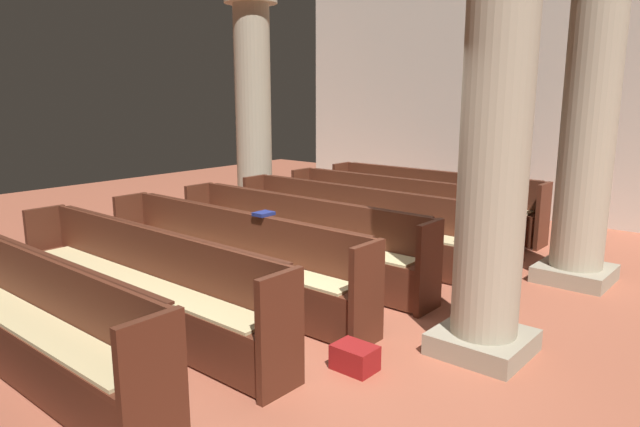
{
  "coord_description": "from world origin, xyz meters",
  "views": [
    {
      "loc": [
        3.42,
        -3.81,
        2.14
      ],
      "look_at": [
        -0.82,
        1.21,
        0.75
      ],
      "focal_mm": 32.29,
      "sensor_mm": 36.0,
      "label": 1
    }
  ],
  "objects_px": {
    "pew_row_3": "(297,236)",
    "lectern": "(488,197)",
    "pillar_aisle_rear": "(497,114)",
    "hymn_book": "(264,214)",
    "pew_row_6": "(22,311)",
    "pillar_aisle_side": "(590,107)",
    "kneeler_box_red": "(355,358)",
    "pew_row_2": "(350,221)",
    "pillar_far_side": "(253,102)",
    "pew_row_4": "(229,254)",
    "pew_row_5": "(141,279)",
    "pew_row_0": "(430,199)",
    "pew_row_1": "(394,209)"
  },
  "relations": [
    {
      "from": "pillar_aisle_side",
      "to": "pillar_far_side",
      "type": "xyz_separation_m",
      "value": [
        -5.12,
        -0.2,
        0.0
      ]
    },
    {
      "from": "pew_row_5",
      "to": "pillar_far_side",
      "type": "relative_size",
      "value": 0.95
    },
    {
      "from": "pew_row_4",
      "to": "pillar_aisle_side",
      "type": "bearing_deg",
      "value": 48.95
    },
    {
      "from": "pew_row_5",
      "to": "pillar_far_side",
      "type": "bearing_deg",
      "value": 123.61
    },
    {
      "from": "pew_row_3",
      "to": "lectern",
      "type": "height_order",
      "value": "lectern"
    },
    {
      "from": "pew_row_3",
      "to": "lectern",
      "type": "bearing_deg",
      "value": 82.27
    },
    {
      "from": "hymn_book",
      "to": "pillar_aisle_rear",
      "type": "bearing_deg",
      "value": 8.39
    },
    {
      "from": "pew_row_4",
      "to": "pillar_aisle_side",
      "type": "distance_m",
      "value": 4.21
    },
    {
      "from": "pew_row_4",
      "to": "pew_row_6",
      "type": "xyz_separation_m",
      "value": [
        0.0,
        -2.09,
        0.0
      ]
    },
    {
      "from": "pew_row_2",
      "to": "hymn_book",
      "type": "xyz_separation_m",
      "value": [
        0.33,
        -1.9,
        0.45
      ]
    },
    {
      "from": "kneeler_box_red",
      "to": "pillar_aisle_side",
      "type": "bearing_deg",
      "value": 79.47
    },
    {
      "from": "pew_row_6",
      "to": "kneeler_box_red",
      "type": "relative_size",
      "value": 10.86
    },
    {
      "from": "pew_row_4",
      "to": "hymn_book",
      "type": "bearing_deg",
      "value": 29.6
    },
    {
      "from": "pew_row_0",
      "to": "hymn_book",
      "type": "relative_size",
      "value": 18.59
    },
    {
      "from": "lectern",
      "to": "hymn_book",
      "type": "height_order",
      "value": "lectern"
    },
    {
      "from": "pew_row_5",
      "to": "pillar_aisle_rear",
      "type": "xyz_separation_m",
      "value": [
        2.59,
        1.57,
        1.49
      ]
    },
    {
      "from": "pew_row_5",
      "to": "hymn_book",
      "type": "distance_m",
      "value": 1.35
    },
    {
      "from": "pew_row_0",
      "to": "pew_row_5",
      "type": "height_order",
      "value": "same"
    },
    {
      "from": "pew_row_2",
      "to": "pillar_aisle_rear",
      "type": "distance_m",
      "value": 3.37
    },
    {
      "from": "pew_row_5",
      "to": "pew_row_6",
      "type": "bearing_deg",
      "value": -90.0
    },
    {
      "from": "pew_row_5",
      "to": "pew_row_3",
      "type": "bearing_deg",
      "value": 90.0
    },
    {
      "from": "pew_row_6",
      "to": "pillar_aisle_side",
      "type": "relative_size",
      "value": 0.95
    },
    {
      "from": "pew_row_5",
      "to": "pillar_far_side",
      "type": "xyz_separation_m",
      "value": [
        -2.54,
        3.82,
        1.49
      ]
    },
    {
      "from": "pillar_aisle_rear",
      "to": "hymn_book",
      "type": "relative_size",
      "value": 19.58
    },
    {
      "from": "pew_row_0",
      "to": "pew_row_3",
      "type": "bearing_deg",
      "value": -90.0
    },
    {
      "from": "pillar_aisle_side",
      "to": "hymn_book",
      "type": "distance_m",
      "value": 3.73
    },
    {
      "from": "pew_row_5",
      "to": "pew_row_6",
      "type": "xyz_separation_m",
      "value": [
        0.0,
        -1.04,
        0.0
      ]
    },
    {
      "from": "pew_row_0",
      "to": "pew_row_4",
      "type": "xyz_separation_m",
      "value": [
        0.0,
        -4.17,
        0.0
      ]
    },
    {
      "from": "pew_row_4",
      "to": "pew_row_5",
      "type": "xyz_separation_m",
      "value": [
        0.0,
        -1.04,
        0.0
      ]
    },
    {
      "from": "kneeler_box_red",
      "to": "pew_row_2",
      "type": "bearing_deg",
      "value": 127.98
    },
    {
      "from": "pew_row_5",
      "to": "pillar_aisle_rear",
      "type": "bearing_deg",
      "value": 31.17
    },
    {
      "from": "pillar_aisle_rear",
      "to": "hymn_book",
      "type": "height_order",
      "value": "pillar_aisle_rear"
    },
    {
      "from": "pew_row_0",
      "to": "pillar_aisle_side",
      "type": "xyz_separation_m",
      "value": [
        2.59,
        -1.2,
        1.49
      ]
    },
    {
      "from": "pew_row_2",
      "to": "kneeler_box_red",
      "type": "xyz_separation_m",
      "value": [
        1.96,
        -2.51,
        -0.39
      ]
    },
    {
      "from": "pillar_aisle_side",
      "to": "kneeler_box_red",
      "type": "xyz_separation_m",
      "value": [
        -0.63,
        -3.39,
        -1.88
      ]
    },
    {
      "from": "pillar_aisle_rear",
      "to": "hymn_book",
      "type": "bearing_deg",
      "value": -171.61
    },
    {
      "from": "kneeler_box_red",
      "to": "pew_row_6",
      "type": "bearing_deg",
      "value": -139.58
    },
    {
      "from": "pew_row_0",
      "to": "pew_row_2",
      "type": "xyz_separation_m",
      "value": [
        0.0,
        -2.09,
        0.0
      ]
    },
    {
      "from": "pew_row_2",
      "to": "pillar_far_side",
      "type": "relative_size",
      "value": 0.95
    },
    {
      "from": "pew_row_6",
      "to": "pillar_far_side",
      "type": "bearing_deg",
      "value": 117.56
    },
    {
      "from": "pew_row_1",
      "to": "kneeler_box_red",
      "type": "height_order",
      "value": "pew_row_1"
    },
    {
      "from": "pew_row_1",
      "to": "pillar_aisle_side",
      "type": "xyz_separation_m",
      "value": [
        2.59,
        -0.16,
        1.49
      ]
    },
    {
      "from": "pew_row_6",
      "to": "pillar_aisle_side",
      "type": "distance_m",
      "value": 5.87
    },
    {
      "from": "pew_row_5",
      "to": "lectern",
      "type": "height_order",
      "value": "lectern"
    },
    {
      "from": "pew_row_0",
      "to": "pew_row_3",
      "type": "xyz_separation_m",
      "value": [
        0.0,
        -3.13,
        0.0
      ]
    },
    {
      "from": "pew_row_5",
      "to": "lectern",
      "type": "xyz_separation_m",
      "value": [
        0.55,
        6.15,
        -0.03
      ]
    },
    {
      "from": "pew_row_1",
      "to": "lectern",
      "type": "distance_m",
      "value": 2.05
    },
    {
      "from": "pew_row_4",
      "to": "pew_row_5",
      "type": "relative_size",
      "value": 1.0
    },
    {
      "from": "pillar_far_side",
      "to": "kneeler_box_red",
      "type": "xyz_separation_m",
      "value": [
        4.49,
        -3.19,
        -1.88
      ]
    },
    {
      "from": "pew_row_0",
      "to": "pillar_aisle_rear",
      "type": "height_order",
      "value": "pillar_aisle_rear"
    }
  ]
}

